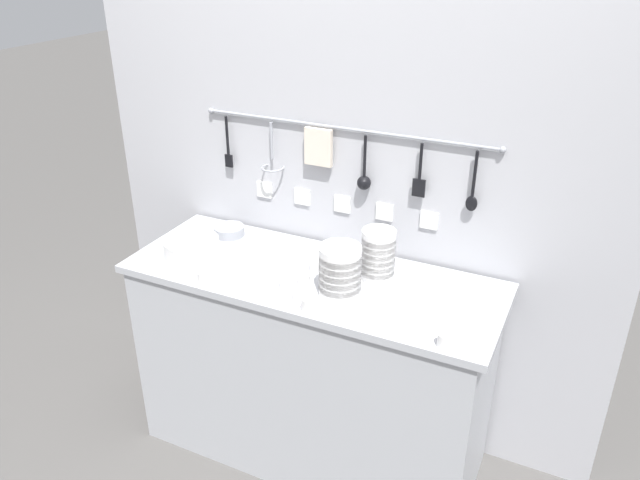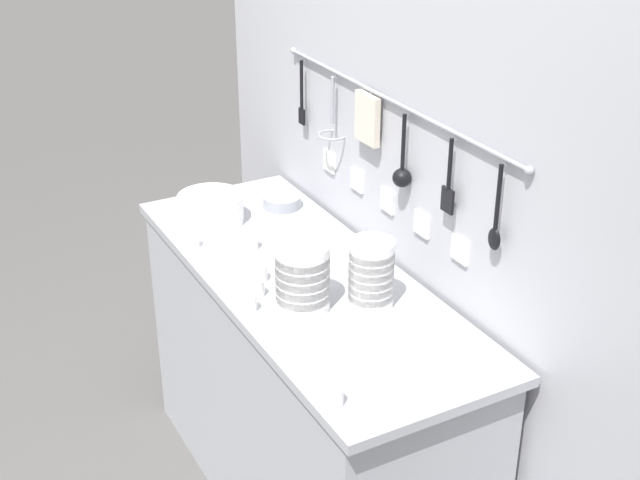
{
  "view_description": "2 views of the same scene",
  "coord_description": "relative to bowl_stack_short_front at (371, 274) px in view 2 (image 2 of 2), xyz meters",
  "views": [
    {
      "loc": [
        0.94,
        -1.88,
        2.09
      ],
      "look_at": [
        0.02,
        0.03,
        1.03
      ],
      "focal_mm": 35.0,
      "sensor_mm": 36.0,
      "label": 1
    },
    {
      "loc": [
        2.08,
        -1.08,
        2.2
      ],
      "look_at": [
        0.08,
        0.01,
        1.04
      ],
      "focal_mm": 50.0,
      "sensor_mm": 36.0,
      "label": 2
    }
  ],
  "objects": [
    {
      "name": "counter",
      "position": [
        -0.24,
        -0.09,
        -0.54
      ],
      "size": [
        1.48,
        0.55,
        0.89
      ],
      "color": "#ADAFB5",
      "rests_on": "ground"
    },
    {
      "name": "back_wall",
      "position": [
        -0.24,
        0.23,
        0.01
      ],
      "size": [
        2.28,
        0.11,
        2.0
      ],
      "color": "#B2B2B7",
      "rests_on": "ground"
    },
    {
      "name": "bowl_stack_short_front",
      "position": [
        0.0,
        0.0,
        0.0
      ],
      "size": [
        0.13,
        0.13,
        0.2
      ],
      "color": "white",
      "rests_on": "counter"
    },
    {
      "name": "bowl_stack_nested_right",
      "position": [
        -0.08,
        -0.17,
        -0.0
      ],
      "size": [
        0.15,
        0.15,
        0.2
      ],
      "color": "white",
      "rests_on": "counter"
    },
    {
      "name": "plate_stack",
      "position": [
        -0.72,
        -0.19,
        -0.05
      ],
      "size": [
        0.22,
        0.22,
        0.1
      ],
      "color": "white",
      "rests_on": "counter"
    },
    {
      "name": "steel_mixing_bowl",
      "position": [
        -0.72,
        0.07,
        -0.08
      ],
      "size": [
        0.13,
        0.13,
        0.04
      ],
      "color": "#93969E",
      "rests_on": "counter"
    },
    {
      "name": "cup_mid_row",
      "position": [
        -0.14,
        -0.32,
        -0.08
      ],
      "size": [
        0.05,
        0.05,
        0.05
      ],
      "color": "white",
      "rests_on": "counter"
    },
    {
      "name": "cup_by_caddy",
      "position": [
        -0.2,
        -0.26,
        -0.08
      ],
      "size": [
        0.05,
        0.05,
        0.05
      ],
      "color": "white",
      "rests_on": "counter"
    },
    {
      "name": "cup_back_right",
      "position": [
        -0.23,
        -0.18,
        -0.08
      ],
      "size": [
        0.05,
        0.05,
        0.05
      ],
      "color": "white",
      "rests_on": "counter"
    },
    {
      "name": "cup_front_left",
      "position": [
        -0.24,
        -0.05,
        -0.08
      ],
      "size": [
        0.05,
        0.05,
        0.05
      ],
      "color": "white",
      "rests_on": "counter"
    },
    {
      "name": "cup_edge_far",
      "position": [
        -0.48,
        -0.16,
        -0.08
      ],
      "size": [
        0.05,
        0.05,
        0.05
      ],
      "color": "white",
      "rests_on": "counter"
    },
    {
      "name": "cup_edge_near",
      "position": [
        0.35,
        -0.32,
        -0.08
      ],
      "size": [
        0.05,
        0.05,
        0.05
      ],
      "color": "white",
      "rests_on": "counter"
    },
    {
      "name": "cup_centre",
      "position": [
        -0.28,
        -0.22,
        -0.08
      ],
      "size": [
        0.05,
        0.05,
        0.05
      ],
      "color": "white",
      "rests_on": "counter"
    },
    {
      "name": "cup_beside_plates",
      "position": [
        -0.58,
        -0.32,
        -0.08
      ],
      "size": [
        0.05,
        0.05,
        0.05
      ],
      "color": "white",
      "rests_on": "counter"
    }
  ]
}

